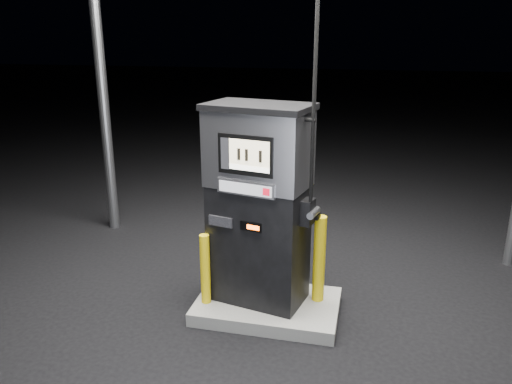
# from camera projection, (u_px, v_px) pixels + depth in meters

# --- Properties ---
(ground) EXTENTS (80.00, 80.00, 0.00)m
(ground) POSITION_uv_depth(u_px,v_px,m) (267.00, 312.00, 5.72)
(ground) COLOR black
(ground) RESTS_ON ground
(pump_island) EXTENTS (1.60, 1.00, 0.15)m
(pump_island) POSITION_uv_depth(u_px,v_px,m) (268.00, 306.00, 5.70)
(pump_island) COLOR slate
(pump_island) RESTS_ON ground
(fuel_dispenser) EXTENTS (1.28, 0.87, 4.60)m
(fuel_dispenser) POSITION_uv_depth(u_px,v_px,m) (259.00, 204.00, 5.40)
(fuel_dispenser) COLOR black
(fuel_dispenser) RESTS_ON pump_island
(bollard_left) EXTENTS (0.11, 0.11, 0.81)m
(bollard_left) POSITION_uv_depth(u_px,v_px,m) (205.00, 269.00, 5.53)
(bollard_left) COLOR yellow
(bollard_left) RESTS_ON pump_island
(bollard_right) EXTENTS (0.15, 0.15, 1.01)m
(bollard_right) POSITION_uv_depth(u_px,v_px,m) (319.00, 259.00, 5.55)
(bollard_right) COLOR yellow
(bollard_right) RESTS_ON pump_island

